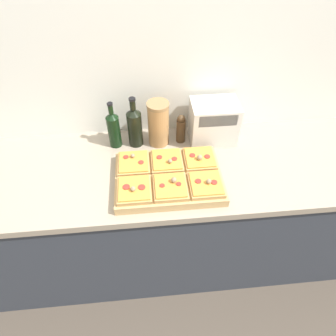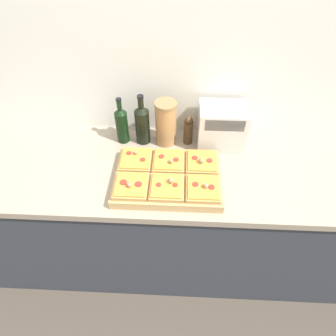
{
  "view_description": "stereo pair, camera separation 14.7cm",
  "coord_description": "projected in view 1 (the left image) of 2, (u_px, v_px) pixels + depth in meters",
  "views": [
    {
      "loc": [
        -0.15,
        -0.78,
        2.02
      ],
      "look_at": [
        -0.05,
        0.25,
        0.97
      ],
      "focal_mm": 32.0,
      "sensor_mm": 36.0,
      "label": 1
    },
    {
      "loc": [
        0.0,
        -0.78,
        2.02
      ],
      "look_at": [
        -0.05,
        0.25,
        0.97
      ],
      "focal_mm": 32.0,
      "sensor_mm": 36.0,
      "label": 2
    }
  ],
  "objects": [
    {
      "name": "pizza_slice_back_right",
      "position": [
        200.0,
        159.0,
        1.53
      ],
      "size": [
        0.16,
        0.17,
        0.06
      ],
      "color": "tan",
      "rests_on": "cutting_board"
    },
    {
      "name": "pizza_slice_front_left",
      "position": [
        134.0,
        190.0,
        1.39
      ],
      "size": [
        0.16,
        0.17,
        0.05
      ],
      "color": "tan",
      "rests_on": "cutting_board"
    },
    {
      "name": "pizza_slice_back_left",
      "position": [
        134.0,
        163.0,
        1.51
      ],
      "size": [
        0.16,
        0.17,
        0.05
      ],
      "color": "tan",
      "rests_on": "cutting_board"
    },
    {
      "name": "pepper_mill",
      "position": [
        181.0,
        129.0,
        1.66
      ],
      "size": [
        0.05,
        0.05,
        0.18
      ],
      "color": "#47331E",
      "rests_on": "kitchen_counter"
    },
    {
      "name": "cutting_board",
      "position": [
        169.0,
        178.0,
        1.49
      ],
      "size": [
        0.52,
        0.37,
        0.04
      ],
      "primitive_type": "cube",
      "color": "tan",
      "rests_on": "kitchen_counter"
    },
    {
      "name": "wine_bottle",
      "position": [
        135.0,
        126.0,
        1.62
      ],
      "size": [
        0.08,
        0.08,
        0.3
      ],
      "color": "black",
      "rests_on": "kitchen_counter"
    },
    {
      "name": "kitchen_counter",
      "position": [
        175.0,
        216.0,
        1.9
      ],
      "size": [
        2.63,
        0.67,
        0.9
      ],
      "color": "#333842",
      "rests_on": "ground_plane"
    },
    {
      "name": "grain_jar_tall",
      "position": [
        158.0,
        124.0,
        1.62
      ],
      "size": [
        0.12,
        0.12,
        0.26
      ],
      "color": "#AD7F4C",
      "rests_on": "kitchen_counter"
    },
    {
      "name": "ground_plane",
      "position": [
        179.0,
        295.0,
        2.0
      ],
      "size": [
        12.0,
        12.0,
        0.0
      ],
      "primitive_type": "plane",
      "color": "#4C4238"
    },
    {
      "name": "pizza_slice_back_center",
      "position": [
        167.0,
        161.0,
        1.52
      ],
      "size": [
        0.16,
        0.17,
        0.05
      ],
      "color": "tan",
      "rests_on": "cutting_board"
    },
    {
      "name": "olive_oil_bottle",
      "position": [
        114.0,
        129.0,
        1.62
      ],
      "size": [
        0.07,
        0.07,
        0.28
      ],
      "color": "black",
      "rests_on": "kitchen_counter"
    },
    {
      "name": "wall_back",
      "position": [
        169.0,
        72.0,
        1.57
      ],
      "size": [
        6.0,
        0.06,
        2.5
      ],
      "color": "silver",
      "rests_on": "ground_plane"
    },
    {
      "name": "toaster_oven",
      "position": [
        213.0,
        122.0,
        1.65
      ],
      "size": [
        0.28,
        0.18,
        0.24
      ],
      "color": "beige",
      "rests_on": "kitchen_counter"
    },
    {
      "name": "pizza_slice_front_right",
      "position": [
        206.0,
        184.0,
        1.41
      ],
      "size": [
        0.16,
        0.17,
        0.05
      ],
      "color": "tan",
      "rests_on": "cutting_board"
    },
    {
      "name": "pizza_slice_front_center",
      "position": [
        170.0,
        187.0,
        1.4
      ],
      "size": [
        0.16,
        0.17,
        0.06
      ],
      "color": "tan",
      "rests_on": "cutting_board"
    }
  ]
}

